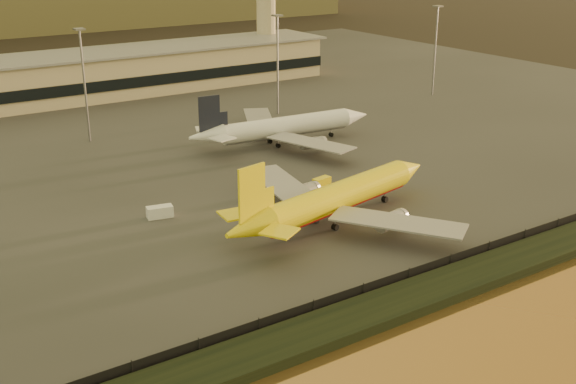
{
  "coord_description": "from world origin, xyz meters",
  "views": [
    {
      "loc": [
        -60.92,
        -77.16,
        45.85
      ],
      "look_at": [
        -1.06,
        12.0,
        6.59
      ],
      "focal_mm": 45.0,
      "sensor_mm": 36.0,
      "label": 1
    }
  ],
  "objects": [
    {
      "name": "white_narrowbody_jet",
      "position": [
        25.45,
        53.33,
        4.08
      ],
      "size": [
        45.21,
        43.99,
        12.98
      ],
      "rotation": [
        0.0,
        0.0,
        -0.08
      ],
      "color": "white",
      "rests_on": "tarmac"
    },
    {
      "name": "tarmac",
      "position": [
        0.0,
        95.0,
        0.1
      ],
      "size": [
        320.0,
        220.0,
        0.2
      ],
      "primitive_type": "cube",
      "color": "#2D2D2D",
      "rests_on": "ground"
    },
    {
      "name": "dhl_cargo_jet",
      "position": [
        7.09,
        10.05,
        4.42
      ],
      "size": [
        47.05,
        45.38,
        14.12
      ],
      "rotation": [
        0.0,
        0.0,
        0.2
      ],
      "color": "yellow",
      "rests_on": "tarmac"
    },
    {
      "name": "terminal_building",
      "position": [
        -14.52,
        125.55,
        6.25
      ],
      "size": [
        202.0,
        25.0,
        12.6
      ],
      "color": "tan",
      "rests_on": "tarmac"
    },
    {
      "name": "ground",
      "position": [
        0.0,
        0.0,
        0.0
      ],
      "size": [
        900.0,
        900.0,
        0.0
      ],
      "primitive_type": "plane",
      "color": "black",
      "rests_on": "ground"
    },
    {
      "name": "gse_vehicle_yellow",
      "position": [
        15.83,
        25.75,
        1.02
      ],
      "size": [
        3.88,
        2.32,
        1.63
      ],
      "primitive_type": "cube",
      "rotation": [
        0.0,
        0.0,
        0.2
      ],
      "color": "yellow",
      "rests_on": "tarmac"
    },
    {
      "name": "perimeter_fence",
      "position": [
        0.0,
        -13.0,
        1.3
      ],
      "size": [
        300.0,
        0.05,
        2.2
      ],
      "primitive_type": "cube",
      "color": "black",
      "rests_on": "tarmac"
    },
    {
      "name": "embankment",
      "position": [
        0.0,
        -17.0,
        0.7
      ],
      "size": [
        320.0,
        7.0,
        1.4
      ],
      "primitive_type": "cube",
      "color": "black",
      "rests_on": "ground"
    },
    {
      "name": "apron_light_masts",
      "position": [
        15.0,
        75.0,
        15.7
      ],
      "size": [
        152.2,
        12.2,
        25.4
      ],
      "color": "slate",
      "rests_on": "tarmac"
    },
    {
      "name": "gse_vehicle_white",
      "position": [
        -16.09,
        28.27,
        1.17
      ],
      "size": [
        4.63,
        2.78,
        1.94
      ],
      "primitive_type": "cube",
      "rotation": [
        0.0,
        0.0,
        -0.2
      ],
      "color": "white",
      "rests_on": "tarmac"
    },
    {
      "name": "control_tower",
      "position": [
        70.0,
        131.0,
        21.66
      ],
      "size": [
        11.2,
        11.2,
        35.5
      ],
      "color": "tan",
      "rests_on": "tarmac"
    }
  ]
}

